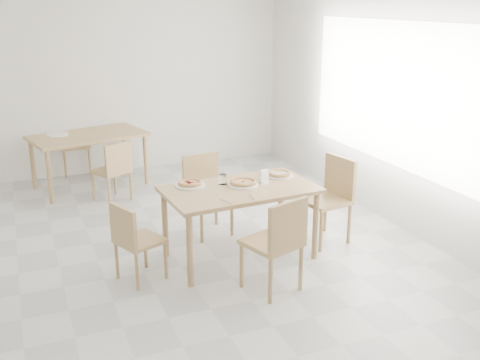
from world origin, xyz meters
name	(u,v)px	position (x,y,z in m)	size (l,w,h in m)	color
room	(393,94)	(2.98, 0.30, 1.50)	(7.28, 7.00, 7.00)	beige
main_table	(240,196)	(0.99, -0.03, 0.67)	(1.53, 0.93, 0.75)	tan
chair_south	(278,239)	(1.03, -0.81, 0.52)	(0.56, 0.56, 0.89)	tan
chair_north	(205,188)	(0.89, 0.75, 0.51)	(0.49, 0.49, 0.88)	tan
chair_west	(133,237)	(-0.11, -0.13, 0.44)	(0.50, 0.50, 0.77)	tan
chair_east	(331,193)	(2.06, 0.02, 0.54)	(0.53, 0.53, 0.92)	tan
plate_margherita	(243,184)	(1.04, 0.03, 0.76)	(0.31, 0.31, 0.02)	white
plate_mushroom	(279,176)	(1.51, 0.15, 0.76)	(0.29, 0.29, 0.02)	white
plate_pepperoni	(190,185)	(0.55, 0.20, 0.76)	(0.30, 0.30, 0.02)	white
pizza_margherita	(243,182)	(1.04, 0.03, 0.78)	(0.31, 0.31, 0.03)	tan
pizza_mushroom	(279,173)	(1.51, 0.15, 0.78)	(0.29, 0.29, 0.03)	tan
pizza_pepperoni	(190,183)	(0.55, 0.20, 0.78)	(0.31, 0.31, 0.03)	tan
tumbler_a	(223,179)	(0.87, 0.14, 0.80)	(0.08, 0.08, 0.10)	white
tumbler_b	(264,175)	(1.31, 0.12, 0.80)	(0.07, 0.07, 0.10)	white
napkin_holder	(264,176)	(1.28, 0.05, 0.81)	(0.13, 0.09, 0.13)	silver
fork_a	(251,197)	(0.98, -0.33, 0.75)	(0.01, 0.17, 0.01)	silver
fork_b	(226,201)	(0.72, -0.35, 0.75)	(0.01, 0.17, 0.01)	silver
second_table	(88,140)	(-0.09, 2.86, 0.67)	(1.65, 1.18, 0.75)	tan
chair_back_s	(114,168)	(0.12, 2.09, 0.47)	(0.53, 0.53, 0.80)	tan
chair_back_n	(73,141)	(-0.22, 3.68, 0.49)	(0.44, 0.44, 0.84)	tan
plate_empty	(57,135)	(-0.48, 2.97, 0.76)	(0.29, 0.29, 0.02)	white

